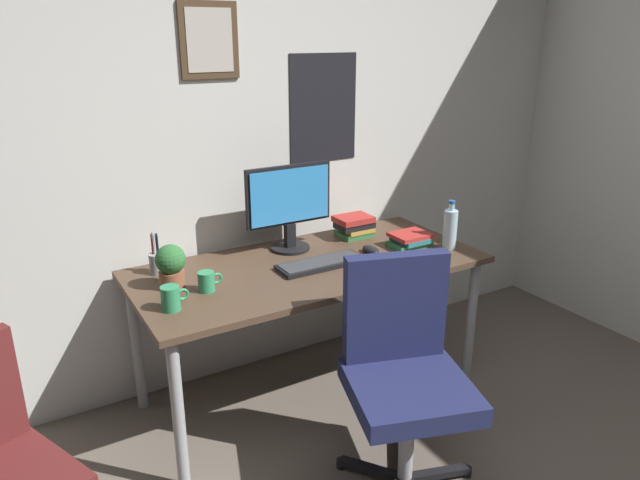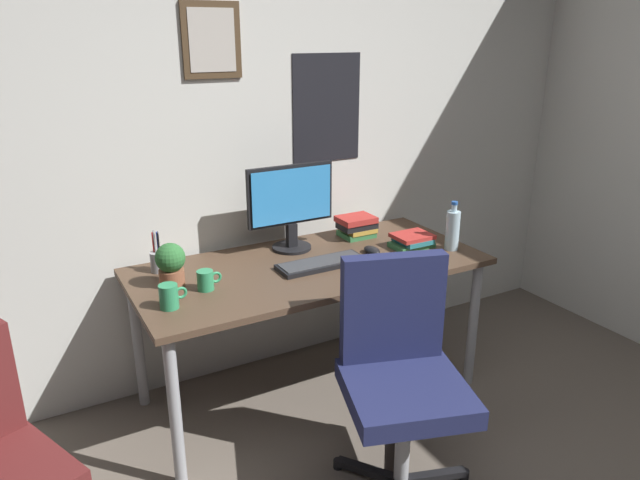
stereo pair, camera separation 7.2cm
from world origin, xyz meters
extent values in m
cube|color=silver|center=(0.00, 2.15, 1.30)|extent=(4.40, 0.08, 2.60)
cube|color=#4C3823|center=(-0.15, 2.11, 1.74)|extent=(0.28, 0.02, 0.34)
cube|color=beige|center=(-0.15, 2.09, 1.74)|extent=(0.22, 0.00, 0.28)
cube|color=black|center=(0.47, 2.11, 1.39)|extent=(0.40, 0.01, 0.56)
cube|color=#4C3828|center=(0.14, 1.69, 0.71)|extent=(1.68, 0.77, 0.03)
cylinder|color=#9EA0A5|center=(-0.64, 1.36, 0.35)|extent=(0.05, 0.05, 0.69)
cylinder|color=#9EA0A5|center=(0.92, 1.36, 0.35)|extent=(0.05, 0.05, 0.69)
cylinder|color=#9EA0A5|center=(-0.64, 2.01, 0.35)|extent=(0.05, 0.05, 0.69)
cylinder|color=#9EA0A5|center=(0.92, 2.01, 0.35)|extent=(0.05, 0.05, 0.69)
cube|color=#1E234C|center=(0.14, 0.91, 0.46)|extent=(0.58, 0.58, 0.08)
cube|color=#1E234C|center=(0.20, 1.10, 0.72)|extent=(0.42, 0.20, 0.45)
cylinder|color=#9EA0A5|center=(0.14, 0.91, 0.21)|extent=(0.08, 0.08, 0.42)
cube|color=black|center=(0.27, 0.86, 0.04)|extent=(0.28, 0.12, 0.03)
cylinder|color=black|center=(0.41, 0.82, 0.02)|extent=(0.05, 0.05, 0.04)
cube|color=black|center=(0.22, 1.02, 0.04)|extent=(0.20, 0.25, 0.03)
cylinder|color=black|center=(0.31, 1.13, 0.02)|extent=(0.05, 0.05, 0.04)
cube|color=black|center=(0.06, 1.02, 0.04)|extent=(0.20, 0.25, 0.03)
cylinder|color=black|center=(-0.02, 1.13, 0.02)|extent=(0.05, 0.05, 0.04)
cylinder|color=black|center=(0.15, 1.91, 0.73)|extent=(0.20, 0.20, 0.01)
cube|color=black|center=(0.15, 1.91, 0.80)|extent=(0.05, 0.04, 0.12)
cube|color=black|center=(0.15, 1.92, 1.01)|extent=(0.46, 0.02, 0.30)
cube|color=#338CD8|center=(0.15, 1.90, 1.01)|extent=(0.43, 0.00, 0.27)
cube|color=black|center=(0.17, 1.63, 0.73)|extent=(0.43, 0.15, 0.02)
cube|color=#38383A|center=(0.17, 1.63, 0.75)|extent=(0.41, 0.13, 0.00)
ellipsoid|color=black|center=(0.47, 1.65, 0.74)|extent=(0.06, 0.11, 0.04)
cylinder|color=silver|center=(0.86, 1.51, 0.82)|extent=(0.07, 0.07, 0.20)
cylinder|color=silver|center=(0.86, 1.51, 0.94)|extent=(0.03, 0.03, 0.04)
cylinder|color=#2659B2|center=(0.86, 1.51, 0.97)|extent=(0.03, 0.03, 0.01)
cylinder|color=#2D8C59|center=(-0.58, 1.53, 0.77)|extent=(0.08, 0.08, 0.10)
torus|color=#2D8C59|center=(-0.53, 1.53, 0.78)|extent=(0.05, 0.01, 0.05)
cylinder|color=#2D8C59|center=(-0.40, 1.63, 0.77)|extent=(0.07, 0.07, 0.09)
torus|color=#2D8C59|center=(-0.35, 1.63, 0.77)|extent=(0.05, 0.01, 0.05)
cylinder|color=brown|center=(-0.51, 1.75, 0.76)|extent=(0.11, 0.11, 0.07)
sphere|color=#2D6B33|center=(-0.51, 1.75, 0.85)|extent=(0.13, 0.13, 0.13)
ellipsoid|color=#287A38|center=(-0.54, 1.77, 0.85)|extent=(0.07, 0.08, 0.02)
ellipsoid|color=#287A38|center=(-0.48, 1.77, 0.88)|extent=(0.07, 0.08, 0.02)
ellipsoid|color=#287A38|center=(-0.54, 1.72, 0.86)|extent=(0.08, 0.07, 0.02)
cylinder|color=#9EA0A5|center=(-0.52, 1.94, 0.77)|extent=(0.07, 0.07, 0.09)
cylinder|color=#263FBF|center=(-0.51, 1.94, 0.85)|extent=(0.01, 0.01, 0.13)
cylinder|color=red|center=(-0.53, 1.95, 0.85)|extent=(0.01, 0.01, 0.13)
cylinder|color=black|center=(-0.51, 1.93, 0.85)|extent=(0.01, 0.01, 0.13)
cylinder|color=#9EA0A5|center=(-0.51, 1.94, 0.85)|extent=(0.01, 0.03, 0.14)
cylinder|color=#9EA0A5|center=(-0.53, 1.94, 0.85)|extent=(0.01, 0.02, 0.14)
cube|color=#33723F|center=(0.55, 1.91, 0.74)|extent=(0.17, 0.15, 0.03)
cube|color=gold|center=(0.55, 1.91, 0.76)|extent=(0.16, 0.16, 0.02)
cube|color=black|center=(0.54, 1.90, 0.79)|extent=(0.20, 0.13, 0.03)
cube|color=#B22D28|center=(0.54, 1.91, 0.82)|extent=(0.19, 0.15, 0.03)
cube|color=#33723F|center=(0.70, 1.63, 0.74)|extent=(0.21, 0.13, 0.03)
cube|color=#26727A|center=(0.71, 1.63, 0.76)|extent=(0.16, 0.16, 0.02)
cube|color=#B22D28|center=(0.71, 1.63, 0.78)|extent=(0.19, 0.16, 0.02)
camera|label=1|loc=(-1.15, -0.59, 1.77)|focal=32.93mm
camera|label=2|loc=(-1.08, -0.63, 1.77)|focal=32.93mm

